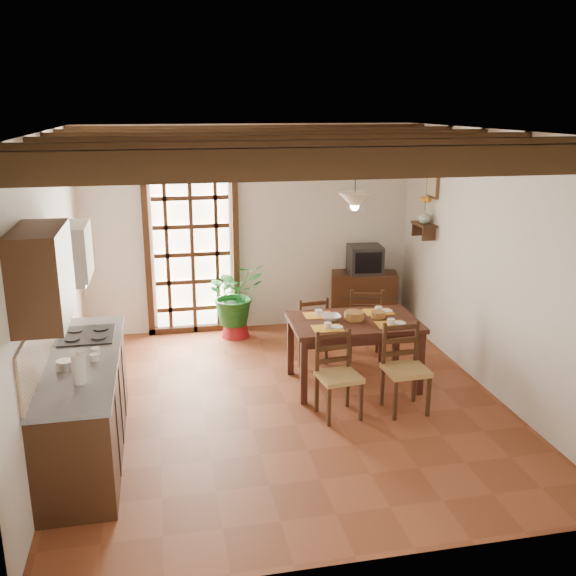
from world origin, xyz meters
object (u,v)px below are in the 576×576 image
object	(u,v)px
kitchen_counter	(85,404)
potted_plant	(235,296)
chair_near_left	(338,391)
chair_far_right	(364,336)
chair_near_right	(405,384)
pendant_lamp	(355,199)
chair_far_left	(309,341)
crt_tv	(365,259)
sideboard	(364,299)
dining_table	(354,328)

from	to	relation	value
kitchen_counter	potted_plant	distance (m)	3.20
chair_near_left	chair_far_right	xyz separation A→B (m)	(0.74, 1.42, 0.02)
kitchen_counter	chair_near_left	distance (m)	2.43
chair_far_right	chair_near_right	bearing A→B (deg)	100.99
kitchen_counter	pendant_lamp	world-z (taller)	pendant_lamp
chair_far_left	pendant_lamp	world-z (taller)	pendant_lamp
kitchen_counter	chair_near_left	bearing A→B (deg)	5.31
chair_near_left	chair_far_left	bearing A→B (deg)	80.77
chair_near_right	crt_tv	world-z (taller)	crt_tv
chair_near_left	chair_far_left	xyz separation A→B (m)	(0.04, 1.43, -0.01)
chair_near_right	potted_plant	bearing A→B (deg)	117.16
chair_near_right	chair_far_left	world-z (taller)	chair_near_right
chair_near_left	sideboard	world-z (taller)	chair_near_left
kitchen_counter	sideboard	distance (m)	4.52
sideboard	crt_tv	world-z (taller)	crt_tv
sideboard	potted_plant	bearing A→B (deg)	-162.80
crt_tv	potted_plant	xyz separation A→B (m)	(-1.84, -0.09, -0.39)
crt_tv	pendant_lamp	bearing A→B (deg)	-107.42
kitchen_counter	dining_table	world-z (taller)	kitchen_counter
pendant_lamp	chair_far_left	bearing A→B (deg)	117.75
kitchen_counter	chair_far_left	distance (m)	2.97
chair_far_left	dining_table	bearing A→B (deg)	108.42
dining_table	sideboard	xyz separation A→B (m)	(0.74, 1.89, -0.28)
kitchen_counter	chair_near_right	world-z (taller)	kitchen_counter
chair_near_right	chair_far_left	xyz separation A→B (m)	(-0.66, 1.45, -0.02)
chair_far_left	crt_tv	distance (m)	1.72
chair_far_left	pendant_lamp	xyz separation A→B (m)	(0.33, -0.63, 1.81)
kitchen_counter	chair_near_right	size ratio (longest dim) A/B	2.47
chair_near_left	potted_plant	world-z (taller)	potted_plant
pendant_lamp	dining_table	bearing A→B (deg)	-90.00
kitchen_counter	dining_table	size ratio (longest dim) A/B	1.58
chair_near_left	sideboard	size ratio (longest dim) A/B	0.95
chair_near_left	kitchen_counter	bearing A→B (deg)	177.75
dining_table	chair_near_right	size ratio (longest dim) A/B	1.57
sideboard	potted_plant	world-z (taller)	potted_plant
chair_far_left	kitchen_counter	bearing A→B (deg)	28.09
chair_near_left	chair_far_right	distance (m)	1.60
chair_near_right	crt_tv	distance (m)	2.73
chair_far_left	sideboard	xyz separation A→B (m)	(1.07, 1.17, 0.12)
chair_far_right	dining_table	bearing A→B (deg)	75.05
chair_near_right	sideboard	xyz separation A→B (m)	(0.41, 2.62, 0.10)
sideboard	pendant_lamp	distance (m)	2.57
chair_near_right	sideboard	bearing A→B (deg)	78.65
chair_near_right	chair_far_right	xyz separation A→B (m)	(0.04, 1.43, 0.00)
chair_far_left	potted_plant	xyz separation A→B (m)	(-0.77, 1.07, 0.30)
chair_near_left	dining_table	bearing A→B (deg)	54.76
chair_near_left	pendant_lamp	world-z (taller)	pendant_lamp
dining_table	chair_near_right	world-z (taller)	chair_near_right
chair_far_right	potted_plant	bearing A→B (deg)	-24.03
chair_near_left	pendant_lamp	size ratio (longest dim) A/B	1.03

